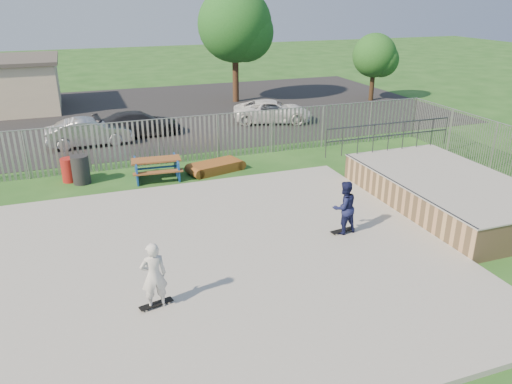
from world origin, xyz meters
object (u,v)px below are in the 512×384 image
object	(u,v)px
car_dark	(138,124)
tree_right	(374,56)
trash_bin_grey	(81,170)
tree_mid	(235,25)
picnic_table	(157,168)
funbox	(216,167)
trash_bin_red	(69,170)
car_silver	(89,132)
skater_white	(154,276)
car_white	(273,111)
skater_navy	(344,207)

from	to	relation	value
car_dark	tree_right	distance (m)	16.83
trash_bin_grey	tree_mid	size ratio (longest dim) A/B	0.15
picnic_table	funbox	xyz separation A→B (m)	(2.42, -0.03, -0.21)
trash_bin_red	car_dark	size ratio (longest dim) A/B	0.22
car_silver	car_dark	size ratio (longest dim) A/B	0.92
car_silver	car_dark	distance (m)	2.65
tree_right	skater_white	xyz separation A→B (m)	(-17.97, -19.44, -2.02)
trash_bin_red	car_silver	size ratio (longest dim) A/B	0.24
car_white	skater_white	distance (m)	18.51
trash_bin_red	car_white	world-z (taller)	car_white
picnic_table	car_white	bearing A→B (deg)	45.88
car_white	car_silver	bearing A→B (deg)	114.08
car_white	tree_mid	distance (m)	7.61
trash_bin_grey	car_silver	xyz separation A→B (m)	(0.57, 5.25, 0.12)
car_dark	tree_right	size ratio (longest dim) A/B	0.97
trash_bin_red	tree_right	bearing A→B (deg)	25.97
tree_mid	tree_right	xyz separation A→B (m)	(8.84, -2.80, -1.97)
car_white	skater_white	bearing A→B (deg)	166.56
trash_bin_grey	skater_white	distance (m)	9.55
trash_bin_grey	tree_right	size ratio (longest dim) A/B	0.25
car_silver	car_dark	xyz separation A→B (m)	(2.48, 0.95, -0.03)
funbox	tree_mid	distance (m)	15.01
funbox	car_dark	distance (m)	7.04
car_silver	picnic_table	bearing A→B (deg)	-160.77
car_dark	picnic_table	bearing A→B (deg)	173.79
skater_navy	tree_right	bearing A→B (deg)	-131.74
picnic_table	skater_white	world-z (taller)	skater_white
car_white	skater_navy	bearing A→B (deg)	-176.60
tree_right	tree_mid	bearing A→B (deg)	162.41
skater_white	funbox	bearing A→B (deg)	-117.03
car_dark	skater_white	xyz separation A→B (m)	(-1.74, -15.65, 0.33)
tree_mid	picnic_table	bearing A→B (deg)	-119.86
picnic_table	trash_bin_red	world-z (taller)	trash_bin_red
picnic_table	skater_navy	bearing A→B (deg)	-54.03
car_white	skater_navy	distance (m)	14.47
trash_bin_red	car_white	xyz separation A→B (m)	(11.07, 6.15, 0.17)
picnic_table	trash_bin_grey	bearing A→B (deg)	175.33
trash_bin_red	skater_white	distance (m)	10.00
car_dark	skater_navy	bearing A→B (deg)	-167.37
trash_bin_red	skater_navy	size ratio (longest dim) A/B	0.57
trash_bin_grey	tree_mid	world-z (taller)	tree_mid
tree_mid	skater_navy	distance (m)	20.95
car_silver	tree_mid	bearing A→B (deg)	-55.24
skater_navy	skater_white	distance (m)	6.27
skater_navy	car_silver	bearing A→B (deg)	-69.67
skater_navy	skater_white	world-z (taller)	same
skater_navy	tree_mid	bearing A→B (deg)	-106.18
tree_mid	car_dark	bearing A→B (deg)	-138.29
car_white	tree_mid	bearing A→B (deg)	18.61
car_dark	tree_mid	size ratio (longest dim) A/B	0.59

